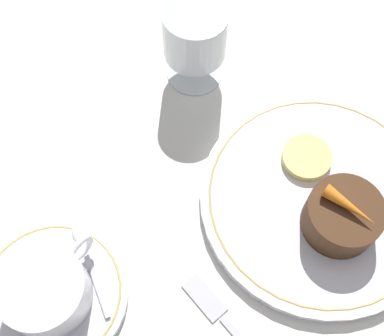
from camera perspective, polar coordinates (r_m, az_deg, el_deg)
name	(u,v)px	position (r m, az deg, el deg)	size (l,w,h in m)	color
ground_plane	(287,187)	(0.62, 10.12, -1.96)	(3.00, 3.00, 0.00)	white
dinner_plate	(319,199)	(0.62, 13.43, -3.24)	(0.27, 0.27, 0.01)	white
saucer	(52,294)	(0.59, -14.73, -12.84)	(0.16, 0.16, 0.01)	white
coffee_cup	(45,290)	(0.56, -15.43, -12.43)	(0.11, 0.09, 0.05)	white
spoon	(88,258)	(0.58, -11.05, -9.42)	(0.06, 0.10, 0.00)	silver
wine_glass	(195,37)	(0.63, 0.30, 13.78)	(0.07, 0.07, 0.11)	silver
fork	(233,329)	(0.57, 4.36, -16.77)	(0.05, 0.17, 0.01)	silver
dessert_cake	(342,217)	(0.58, 15.72, -5.01)	(0.08, 0.08, 0.04)	#4C2D19
carrot_garnish	(350,206)	(0.56, 16.47, -3.96)	(0.02, 0.06, 0.01)	orange
pineapple_slice	(308,159)	(0.62, 12.32, 0.99)	(0.06, 0.06, 0.01)	#EFE075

